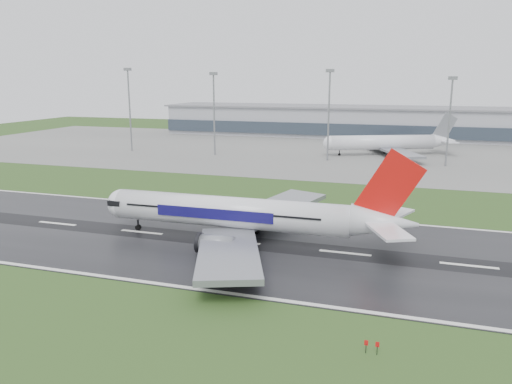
% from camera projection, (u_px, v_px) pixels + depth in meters
% --- Properties ---
extents(ground, '(520.00, 520.00, 0.00)m').
position_uv_depth(ground, '(345.00, 253.00, 86.61)').
color(ground, '#264318').
rests_on(ground, ground).
extents(runway, '(400.00, 45.00, 0.10)m').
position_uv_depth(runway, '(345.00, 253.00, 86.60)').
color(runway, black).
rests_on(runway, ground).
extents(apron, '(400.00, 130.00, 0.08)m').
position_uv_depth(apron, '(387.00, 154.00, 202.80)').
color(apron, slate).
rests_on(apron, ground).
extents(terminal, '(240.00, 36.00, 15.00)m').
position_uv_depth(terminal, '(394.00, 123.00, 256.92)').
color(terminal, gray).
rests_on(terminal, ground).
extents(main_airliner, '(60.24, 57.45, 17.54)m').
position_uv_depth(main_airliner, '(250.00, 195.00, 91.25)').
color(main_airliner, silver).
rests_on(main_airliner, runway).
extents(parked_airliner, '(71.05, 69.07, 16.17)m').
position_uv_depth(parked_airliner, '(388.00, 135.00, 197.13)').
color(parked_airliner, silver).
rests_on(parked_airliner, apron).
extents(floodmast_0, '(0.64, 0.64, 32.97)m').
position_uv_depth(floodmast_0, '(130.00, 112.00, 206.26)').
color(floodmast_0, gray).
rests_on(floodmast_0, ground).
extents(floodmast_1, '(0.64, 0.64, 31.12)m').
position_uv_depth(floodmast_1, '(214.00, 116.00, 195.36)').
color(floodmast_1, gray).
rests_on(floodmast_1, ground).
extents(floodmast_2, '(0.64, 0.64, 32.01)m').
position_uv_depth(floodmast_2, '(329.00, 117.00, 181.95)').
color(floodmast_2, gray).
rests_on(floodmast_2, ground).
extents(floodmast_3, '(0.64, 0.64, 29.39)m').
position_uv_depth(floodmast_3, '(449.00, 124.00, 170.04)').
color(floodmast_3, gray).
rests_on(floodmast_3, ground).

